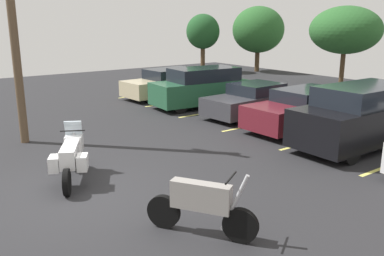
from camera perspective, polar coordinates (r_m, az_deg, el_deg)
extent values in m
cube|color=#262628|center=(10.10, -14.37, -8.82)|extent=(44.00, 44.00, 0.10)
cylinder|color=black|center=(11.51, -15.65, -4.04)|extent=(0.61, 0.40, 0.63)
cylinder|color=black|center=(9.93, -16.79, -7.14)|extent=(0.61, 0.40, 0.63)
cube|color=white|center=(10.59, -16.33, -3.40)|extent=(1.29, 0.91, 0.46)
cylinder|color=#B2B2B7|center=(11.27, -15.86, -2.28)|extent=(0.47, 0.30, 1.10)
cylinder|color=black|center=(11.09, -16.06, -0.37)|extent=(0.32, 0.57, 0.04)
cube|color=white|center=(11.28, -15.87, -2.02)|extent=(0.59, 0.59, 0.41)
cube|color=#B2C1CC|center=(11.22, -15.98, 0.02)|extent=(0.35, 0.46, 0.39)
cube|color=white|center=(10.31, -18.31, -4.67)|extent=(0.50, 0.42, 0.36)
cube|color=white|center=(10.22, -14.79, -4.58)|extent=(0.50, 0.42, 0.36)
cylinder|color=black|center=(7.67, 6.66, -13.15)|extent=(0.62, 0.45, 0.66)
cylinder|color=black|center=(8.13, -3.90, -11.36)|extent=(0.62, 0.45, 0.66)
cube|color=gray|center=(7.68, 1.22, -9.34)|extent=(1.10, 0.81, 0.52)
cylinder|color=#B2B2B7|center=(7.51, 5.86, -10.19)|extent=(0.47, 0.33, 1.13)
cylinder|color=black|center=(7.35, 5.35, -6.81)|extent=(0.36, 0.54, 0.04)
cube|color=#EAE066|center=(22.81, -4.85, 4.74)|extent=(0.12, 4.63, 0.01)
cube|color=#EAE066|center=(20.57, -0.83, 3.71)|extent=(0.12, 4.63, 0.01)
cube|color=#EAE066|center=(18.45, 4.12, 2.41)|extent=(0.12, 4.63, 0.01)
cube|color=#EAE066|center=(16.52, 10.28, 0.76)|extent=(0.12, 4.63, 0.01)
cube|color=#EAE066|center=(14.84, 17.94, -1.30)|extent=(0.12, 4.63, 0.01)
cube|color=#C1B289|center=(21.64, -3.21, 5.79)|extent=(2.13, 4.91, 0.76)
cube|color=black|center=(21.65, -2.89, 7.48)|extent=(1.85, 2.59, 0.49)
cylinder|color=black|center=(20.12, -5.60, 4.28)|extent=(0.25, 0.63, 0.62)
cylinder|color=black|center=(21.44, -8.00, 4.85)|extent=(0.25, 0.63, 0.62)
cylinder|color=black|center=(22.08, 1.47, 5.27)|extent=(0.25, 0.63, 0.62)
cylinder|color=black|center=(23.29, -1.12, 5.76)|extent=(0.25, 0.63, 0.62)
cube|color=#235638|center=(19.12, 1.02, 5.01)|extent=(2.14, 4.50, 0.98)
cube|color=black|center=(19.15, 1.68, 7.39)|extent=(1.90, 3.18, 0.59)
cylinder|color=black|center=(17.78, -1.67, 3.05)|extent=(0.27, 0.68, 0.66)
cylinder|color=black|center=(19.11, -4.01, 3.84)|extent=(0.27, 0.68, 0.66)
cylinder|color=black|center=(19.42, 5.95, 3.97)|extent=(0.27, 0.68, 0.66)
cylinder|color=black|center=(20.64, 3.33, 4.65)|extent=(0.27, 0.68, 0.66)
cube|color=#38383D|center=(17.43, 8.29, 3.42)|extent=(2.07, 4.47, 0.71)
cube|color=black|center=(17.48, 8.83, 5.36)|extent=(1.77, 2.06, 0.45)
cylinder|color=black|center=(15.90, 6.73, 1.48)|extent=(0.26, 0.62, 0.61)
cylinder|color=black|center=(16.96, 2.96, 2.39)|extent=(0.26, 0.62, 0.61)
cylinder|color=black|center=(18.13, 13.22, 2.81)|extent=(0.26, 0.62, 0.61)
cylinder|color=black|center=(19.07, 9.54, 3.57)|extent=(0.26, 0.62, 0.61)
cube|color=maroon|center=(15.73, 14.94, 2.10)|extent=(1.90, 4.73, 0.80)
cube|color=black|center=(15.85, 15.76, 4.43)|extent=(1.72, 2.44, 0.44)
cylinder|color=black|center=(14.10, 13.33, -0.42)|extent=(0.23, 0.66, 0.66)
cylinder|color=black|center=(15.12, 8.74, 0.81)|extent=(0.23, 0.66, 0.66)
cylinder|color=black|center=(16.63, 20.44, 1.32)|extent=(0.23, 0.66, 0.66)
cylinder|color=black|center=(17.51, 16.11, 2.29)|extent=(0.23, 0.66, 0.66)
cube|color=black|center=(13.99, 22.12, 0.74)|extent=(2.00, 4.91, 1.13)
cube|color=black|center=(13.96, 22.81, 4.26)|extent=(1.82, 3.28, 0.59)
cylinder|color=black|center=(12.31, 20.98, -3.06)|extent=(0.23, 0.72, 0.71)
cylinder|color=black|center=(13.25, 15.02, -1.37)|extent=(0.23, 0.72, 0.71)
cylinder|color=black|center=(15.89, 22.71, 0.61)|extent=(0.23, 0.72, 0.71)
cylinder|color=brown|center=(14.20, -23.56, 14.83)|extent=(0.26, 0.26, 8.47)
cylinder|color=#4C3823|center=(27.55, 19.87, 7.58)|extent=(0.29, 0.29, 1.86)
ellipsoid|color=#285B28|center=(27.40, 20.31, 12.48)|extent=(4.29, 4.29, 2.86)
cylinder|color=#4C3823|center=(32.22, 1.48, 9.24)|extent=(0.33, 0.33, 1.76)
ellipsoid|color=#1E4C23|center=(32.09, 1.51, 13.10)|extent=(2.51, 2.51, 2.59)
cylinder|color=#4C3823|center=(33.03, 8.90, 8.92)|extent=(0.35, 0.35, 1.44)
ellipsoid|color=#285B28|center=(32.89, 9.07, 13.18)|extent=(3.92, 3.92, 3.48)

